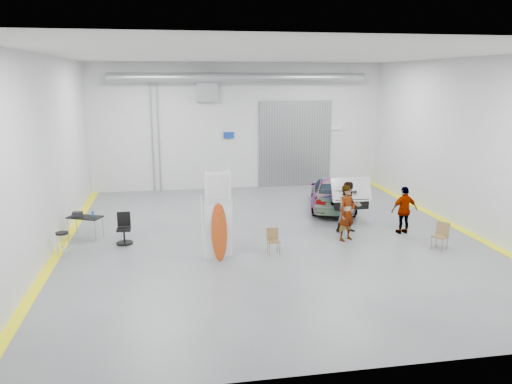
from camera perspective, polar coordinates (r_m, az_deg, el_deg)
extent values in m
plane|color=slate|center=(17.04, 1.82, -5.20)|extent=(16.00, 16.00, 0.00)
cube|color=silver|center=(16.44, -22.81, 3.87)|extent=(0.02, 16.00, 6.00)
cube|color=silver|center=(19.04, 23.07, 4.97)|extent=(0.02, 16.00, 6.00)
cube|color=silver|center=(24.19, -1.99, 7.49)|extent=(14.00, 0.02, 6.00)
cube|color=silver|center=(8.83, 12.52, -2.57)|extent=(14.00, 0.02, 6.00)
cube|color=silver|center=(16.20, 1.98, 15.40)|extent=(14.00, 16.00, 0.02)
cube|color=gray|center=(24.75, 4.52, 5.49)|extent=(3.60, 0.12, 4.20)
cube|color=gray|center=(23.84, -5.64, 11.69)|extent=(1.00, 0.50, 1.20)
cylinder|color=gray|center=(23.48, -1.83, 12.95)|extent=(11.90, 0.44, 0.44)
cube|color=#13349B|center=(24.09, -3.14, 6.50)|extent=(0.50, 0.04, 0.30)
cube|color=white|center=(25.23, 8.99, 7.34)|extent=(0.70, 0.04, 0.25)
cylinder|color=gray|center=(23.94, -11.05, 6.00)|extent=(0.08, 0.08, 5.00)
cylinder|color=gray|center=(23.95, -11.77, 5.97)|extent=(0.08, 0.08, 5.00)
cube|color=#FBF70D|center=(17.09, -21.43, -6.06)|extent=(0.30, 16.00, 0.01)
cube|color=#FBF70D|center=(19.56, 21.93, -3.74)|extent=(0.30, 16.00, 0.01)
imported|color=silver|center=(20.89, 8.77, -0.08)|extent=(3.00, 4.79, 1.29)
imported|color=#91744F|center=(16.77, 10.36, -2.36)|extent=(0.81, 0.72, 1.88)
imported|color=teal|center=(17.67, 10.57, -1.71)|extent=(0.88, 0.68, 1.80)
imported|color=brown|center=(17.97, 16.59, -1.99)|extent=(1.01, 0.49, 1.68)
cube|color=white|center=(14.75, -4.41, -4.29)|extent=(0.80, 0.15, 1.70)
ellipsoid|color=#DB5C13|center=(14.69, -4.38, -4.55)|extent=(0.50, 0.29, 1.80)
cube|color=white|center=(14.41, -4.49, 0.55)|extent=(0.77, 0.14, 0.90)
cylinder|color=white|center=(14.59, -5.74, -2.57)|extent=(0.02, 0.02, 2.84)
cylinder|color=white|center=(14.65, -3.15, -2.46)|extent=(0.02, 0.02, 2.84)
cube|color=brown|center=(15.40, 2.01, -5.64)|extent=(0.37, 0.36, 0.04)
cube|color=brown|center=(15.49, 1.88, -4.73)|extent=(0.37, 0.08, 0.35)
cube|color=brown|center=(16.72, 20.27, -4.78)|extent=(0.57, 0.57, 0.04)
cube|color=brown|center=(16.81, 20.01, -3.85)|extent=(0.31, 0.39, 0.40)
cylinder|color=black|center=(16.12, -21.30, -4.40)|extent=(0.37, 0.37, 0.05)
torus|color=silver|center=(16.27, -21.15, -6.10)|extent=(0.40, 0.40, 0.02)
cylinder|color=gray|center=(17.81, -20.66, -4.10)|extent=(0.03, 0.03, 0.68)
cylinder|color=gray|center=(17.64, -17.34, -4.01)|extent=(0.03, 0.03, 0.68)
cylinder|color=gray|center=(18.26, -20.39, -3.67)|extent=(0.03, 0.03, 0.68)
cylinder|color=gray|center=(18.09, -17.16, -3.58)|extent=(0.03, 0.03, 0.68)
cube|color=black|center=(17.84, -18.98, -2.73)|extent=(1.27, 0.99, 0.04)
cylinder|color=#1B53A2|center=(17.68, -18.15, -2.40)|extent=(0.08, 0.08, 0.21)
cube|color=black|center=(17.90, -19.72, -2.40)|extent=(0.33, 0.21, 0.17)
cylinder|color=black|center=(16.92, -14.78, -5.63)|extent=(0.54, 0.54, 0.04)
cylinder|color=black|center=(16.85, -14.83, -4.89)|extent=(0.06, 0.06, 0.46)
cube|color=black|center=(16.78, -14.87, -4.14)|extent=(0.44, 0.44, 0.07)
cube|color=black|center=(16.91, -14.87, -2.99)|extent=(0.42, 0.06, 0.48)
cube|color=silver|center=(18.93, 10.74, 0.55)|extent=(1.51, 0.92, 0.04)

